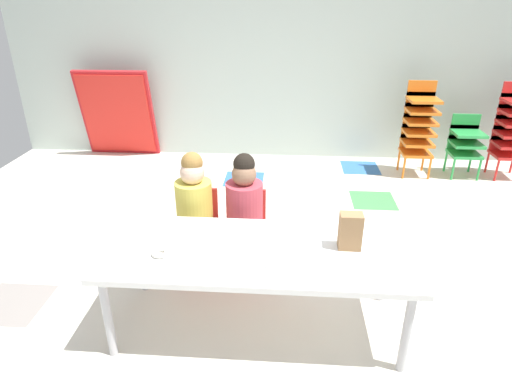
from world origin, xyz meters
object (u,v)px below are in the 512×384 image
Objects in this scene: kid_chair_orange_stack at (419,124)px; folded_activity_table at (117,114)px; seated_child_middle_seat at (244,203)px; paper_bag_brown at (350,231)px; craft_table at (258,256)px; paper_plate_center_table at (280,264)px; seated_child_near_camera at (194,202)px; paper_plate_near_edge at (160,255)px; donut_powdered_on_plate at (160,253)px; kid_chair_green_stack at (465,141)px.

folded_activity_table reaches higher than kid_chair_orange_stack.
seated_child_middle_seat is 2.69m from kid_chair_orange_stack.
paper_bag_brown is (2.47, -2.94, 0.13)m from folded_activity_table.
craft_table is 0.55m from paper_bag_brown.
craft_table is at bearing 131.39° from paper_plate_center_table.
seated_child_near_camera reaches higher than paper_bag_brown.
paper_plate_center_table is (0.63, -0.75, 0.00)m from seated_child_near_camera.
seated_child_near_camera reaches higher than craft_table.
kid_chair_orange_stack reaches higher than paper_bag_brown.
paper_bag_brown is (1.02, -0.54, 0.11)m from seated_child_near_camera.
donut_powdered_on_plate is (0.00, 0.00, 0.02)m from paper_plate_near_edge.
kid_chair_orange_stack reaches higher than donut_powdered_on_plate.
folded_activity_table is at bearing 114.15° from paper_plate_near_edge.
paper_bag_brown is (-1.08, -2.60, 0.09)m from kid_chair_orange_stack.
seated_child_middle_seat reaches higher than paper_plate_near_edge.
donut_powdered_on_plate is (1.39, -3.11, 0.04)m from folded_activity_table.
paper_bag_brown is (-1.61, -2.59, 0.27)m from kid_chair_green_stack.
seated_child_middle_seat is (-0.13, 0.60, 0.05)m from craft_table.
folded_activity_table is (-3.55, 0.35, -0.04)m from kid_chair_orange_stack.
seated_child_middle_seat is at bearing 109.76° from paper_plate_center_table.
paper_plate_near_edge is at bearing -168.41° from craft_table.
kid_chair_green_stack reaches higher than donut_powdered_on_plate.
paper_plate_near_edge is (-2.15, -2.76, -0.02)m from kid_chair_orange_stack.
seated_child_middle_seat is at bearing -53.09° from folded_activity_table.
kid_chair_green_stack is at bearing 45.80° from paper_plate_near_edge.
craft_table is 3.41m from kid_chair_green_stack.
kid_chair_orange_stack reaches higher than paper_plate_near_edge.
paper_plate_near_edge is 0.68m from paper_plate_center_table.
kid_chair_orange_stack is at bearing 52.09° from donut_powdered_on_plate.
seated_child_near_camera is at bearing 152.16° from paper_bag_brown.
kid_chair_green_stack is 3.07m from paper_bag_brown.
paper_plate_center_table is at bearing -70.24° from seated_child_middle_seat.
donut_powdered_on_plate is (-0.41, -0.71, 0.02)m from seated_child_middle_seat.
paper_plate_center_table is (2.07, -3.15, 0.02)m from folded_activity_table.
seated_child_middle_seat is 0.88× the size of kid_chair_orange_stack.
folded_activity_table reaches higher than paper_bag_brown.
kid_chair_orange_stack is (1.61, 2.65, 0.07)m from craft_table.
seated_child_near_camera is 1.35× the size of kid_chair_green_stack.
paper_plate_near_edge is (1.39, -3.11, 0.02)m from folded_activity_table.
seated_child_middle_seat is 5.10× the size of paper_plate_near_edge.
paper_plate_center_table is at bearing -3.41° from donut_powdered_on_plate.
kid_chair_orange_stack is (1.74, 2.06, 0.02)m from seated_child_middle_seat.
paper_bag_brown is 1.22× the size of paper_plate_center_table.
kid_chair_green_stack is at bearing 51.07° from craft_table.
donut_powdered_on_plate is (-0.05, -0.71, 0.02)m from seated_child_near_camera.
paper_plate_near_edge is at bearing -120.13° from seated_child_middle_seat.
craft_table is 0.56m from paper_plate_near_edge.
paper_plate_center_table is 1.80× the size of donut_powdered_on_plate.
paper_plate_center_table is at bearing -48.61° from craft_table.
paper_bag_brown is 2.21× the size of donut_powdered_on_plate.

